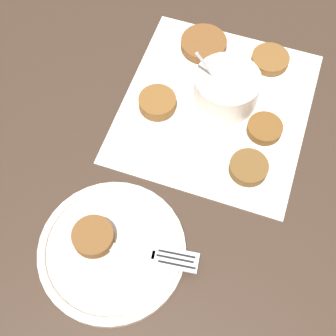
% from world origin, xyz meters
% --- Properties ---
extents(ground_plane, '(4.00, 4.00, 0.00)m').
position_xyz_m(ground_plane, '(0.00, 0.00, 0.00)').
color(ground_plane, '#38281E').
extents(napkin, '(0.34, 0.31, 0.00)m').
position_xyz_m(napkin, '(0.01, 0.03, 0.00)').
color(napkin, white).
rests_on(napkin, ground_plane).
extents(sauce_bowl, '(0.12, 0.11, 0.10)m').
position_xyz_m(sauce_bowl, '(0.03, 0.02, 0.03)').
color(sauce_bowl, silver).
rests_on(sauce_bowl, napkin).
extents(fritter_0, '(0.06, 0.06, 0.02)m').
position_xyz_m(fritter_0, '(-0.02, 0.12, 0.01)').
color(fritter_0, brown).
rests_on(fritter_0, napkin).
extents(fritter_1, '(0.07, 0.07, 0.01)m').
position_xyz_m(fritter_1, '(0.13, -0.03, 0.01)').
color(fritter_1, brown).
rests_on(fritter_1, napkin).
extents(fritter_2, '(0.08, 0.08, 0.02)m').
position_xyz_m(fritter_2, '(0.12, 0.09, 0.01)').
color(fritter_2, brown).
rests_on(fritter_2, napkin).
extents(fritter_3, '(0.06, 0.06, 0.02)m').
position_xyz_m(fritter_3, '(-0.08, -0.05, 0.01)').
color(fritter_3, brown).
rests_on(fritter_3, napkin).
extents(fritter_4, '(0.06, 0.06, 0.01)m').
position_xyz_m(fritter_4, '(-0.01, -0.06, 0.01)').
color(fritter_4, brown).
rests_on(fritter_4, napkin).
extents(serving_plate, '(0.21, 0.21, 0.02)m').
position_xyz_m(serving_plate, '(-0.28, 0.09, 0.01)').
color(serving_plate, silver).
rests_on(serving_plate, ground_plane).
extents(fritter_on_plate, '(0.06, 0.06, 0.02)m').
position_xyz_m(fritter_on_plate, '(-0.27, 0.12, 0.03)').
color(fritter_on_plate, brown).
rests_on(fritter_on_plate, serving_plate).
extents(fork, '(0.05, 0.17, 0.00)m').
position_xyz_m(fork, '(-0.27, 0.03, 0.02)').
color(fork, silver).
rests_on(fork, serving_plate).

